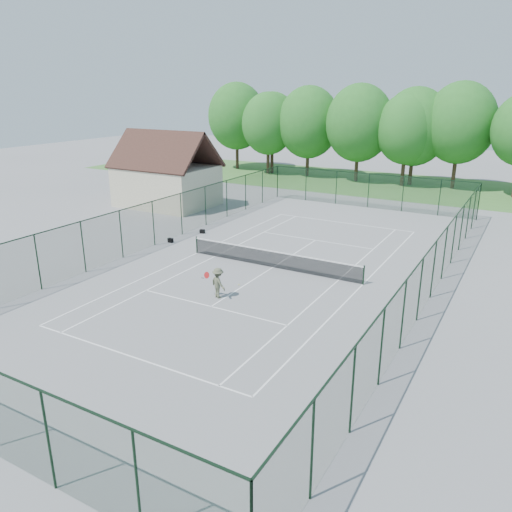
{
  "coord_description": "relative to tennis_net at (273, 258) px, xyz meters",
  "views": [
    {
      "loc": [
        12.82,
        -24.54,
        10.04
      ],
      "look_at": [
        0.0,
        -2.0,
        1.3
      ],
      "focal_mm": 35.0,
      "sensor_mm": 36.0,
      "label": 1
    }
  ],
  "objects": [
    {
      "name": "tennis_net",
      "position": [
        0.0,
        0.0,
        0.0
      ],
      "size": [
        11.08,
        0.08,
        1.1
      ],
      "color": "black",
      "rests_on": "ground"
    },
    {
      "name": "grass_far",
      "position": [
        0.0,
        30.0,
        -0.57
      ],
      "size": [
        80.0,
        16.0,
        0.01
      ],
      "primitive_type": "cube",
      "color": "#487F36",
      "rests_on": "ground"
    },
    {
      "name": "ground",
      "position": [
        0.0,
        0.0,
        -0.58
      ],
      "size": [
        140.0,
        140.0,
        0.0
      ],
      "primitive_type": "plane",
      "color": "gray",
      "rests_on": "ground"
    },
    {
      "name": "court_lines",
      "position": [
        0.0,
        0.0,
        -0.57
      ],
      "size": [
        11.05,
        23.85,
        0.01
      ],
      "color": "white",
      "rests_on": "ground"
    },
    {
      "name": "sports_bag_a",
      "position": [
        -8.46,
        1.0,
        -0.43
      ],
      "size": [
        0.39,
        0.26,
        0.29
      ],
      "primitive_type": "cube",
      "rotation": [
        0.0,
        0.0,
        -0.11
      ],
      "color": "black",
      "rests_on": "ground"
    },
    {
      "name": "tennis_player",
      "position": [
        -0.31,
        -5.28,
        0.21
      ],
      "size": [
        1.87,
        0.92,
        1.57
      ],
      "color": "#555941",
      "rests_on": "ground"
    },
    {
      "name": "tree_line_far",
      "position": [
        0.0,
        30.0,
        5.42
      ],
      "size": [
        39.4,
        6.4,
        9.7
      ],
      "color": "#482E22",
      "rests_on": "ground"
    },
    {
      "name": "utility_building",
      "position": [
        -16.0,
        10.0,
        2.54
      ],
      "size": [
        8.6,
        6.27,
        6.63
      ],
      "color": "beige",
      "rests_on": "ground"
    },
    {
      "name": "sports_bag_b",
      "position": [
        -7.89,
        3.94,
        -0.44
      ],
      "size": [
        0.41,
        0.31,
        0.28
      ],
      "primitive_type": "cube",
      "rotation": [
        0.0,
        0.0,
        0.29
      ],
      "color": "black",
      "rests_on": "ground"
    },
    {
      "name": "fence_enclosure",
      "position": [
        0.0,
        0.0,
        0.98
      ],
      "size": [
        18.05,
        36.05,
        3.02
      ],
      "color": "#163521",
      "rests_on": "ground"
    }
  ]
}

